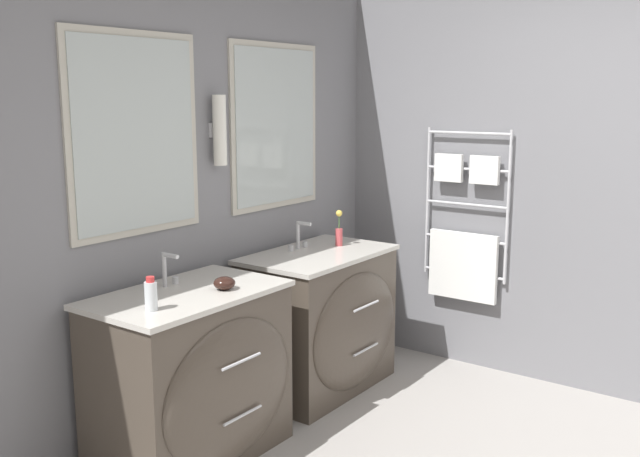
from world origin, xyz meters
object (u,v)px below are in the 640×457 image
Objects in this scene: vanity_left at (195,376)px; flower_vase at (339,232)px; vanity_right at (323,320)px; toiletry_bottle at (151,295)px; amenity_bowl at (224,283)px.

flower_vase reaches higher than vanity_left.
vanity_left is 1.08m from vanity_right.
toiletry_bottle reaches higher than amenity_bowl.
vanity_left is at bearing -178.13° from flower_vase.
flower_vase reaches higher than amenity_bowl.
toiletry_bottle reaches higher than vanity_left.
vanity_right is at bearing 0.00° from vanity_left.
flower_vase is (0.23, 0.04, 0.51)m from vanity_right.
toiletry_bottle is at bearing -169.18° from vanity_left.
amenity_bowl reaches higher than vanity_right.
toiletry_bottle is (-1.39, -0.06, 0.49)m from vanity_right.
amenity_bowl is (0.14, -0.08, 0.45)m from vanity_left.
amenity_bowl is at bearing -175.03° from vanity_right.
flower_vase is at bearing 1.87° from vanity_left.
vanity_left is at bearing 10.82° from toiletry_bottle.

